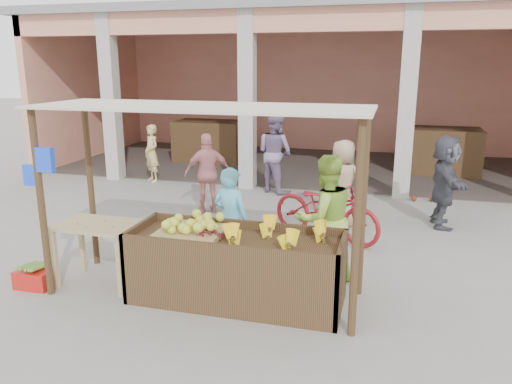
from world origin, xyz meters
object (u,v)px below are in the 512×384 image
(side_table, at_px, (98,234))
(red_crate, at_px, (35,278))
(vendor_blue, at_px, (231,217))
(vendor_green, at_px, (325,215))
(motorcycle, at_px, (326,208))
(fruit_stall, at_px, (236,270))

(side_table, height_order, red_crate, side_table)
(red_crate, height_order, vendor_blue, vendor_blue)
(vendor_green, bearing_deg, vendor_blue, -29.52)
(motorcycle, bearing_deg, red_crate, 153.22)
(vendor_green, bearing_deg, side_table, -15.51)
(motorcycle, bearing_deg, fruit_stall, -173.43)
(side_table, distance_m, vendor_green, 3.00)
(red_crate, distance_m, vendor_green, 3.90)
(fruit_stall, xyz_separation_m, side_table, (-1.90, 0.01, 0.30))
(vendor_green, distance_m, motorcycle, 1.68)
(side_table, xyz_separation_m, vendor_green, (2.85, 0.90, 0.21))
(fruit_stall, distance_m, vendor_blue, 0.98)
(fruit_stall, height_order, vendor_green, vendor_green)
(red_crate, bearing_deg, vendor_blue, 25.62)
(side_table, xyz_separation_m, motorcycle, (2.67, 2.53, -0.15))
(side_table, bearing_deg, red_crate, -154.49)
(fruit_stall, distance_m, motorcycle, 2.65)
(side_table, xyz_separation_m, red_crate, (-0.76, -0.34, -0.58))
(red_crate, xyz_separation_m, vendor_green, (3.62, 1.25, 0.79))
(fruit_stall, height_order, vendor_blue, vendor_blue)
(side_table, distance_m, vendor_blue, 1.78)
(fruit_stall, relative_size, vendor_green, 1.43)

